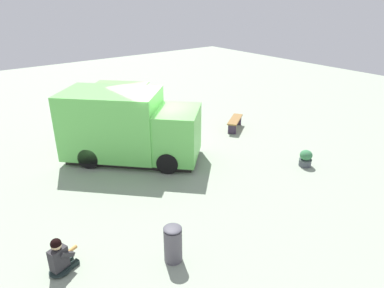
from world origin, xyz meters
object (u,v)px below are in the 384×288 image
Objects in this scene: planter_flowering_near at (306,158)px; plaza_bench at (235,121)px; person_customer at (60,258)px; planter_flowering_far at (161,114)px; food_truck at (128,128)px; trash_bin at (173,243)px.

planter_flowering_near is 0.41× the size of plaza_bench.
person_customer is 0.61× the size of plaza_bench.
person_customer is 1.48× the size of planter_flowering_near.
planter_flowering_far is at bearing -53.43° from plaza_bench.
plaza_bench is (-5.04, 0.22, -0.82)m from food_truck.
trash_bin is (-2.11, 1.19, 0.10)m from person_customer.
trash_bin reaches higher than plaza_bench.
planter_flowering_far is 9.16m from trash_bin.
person_customer is 0.97× the size of trash_bin.
food_truck is 5.11m from plaza_bench.
trash_bin is (6.82, 5.06, 0.10)m from plaza_bench.
planter_flowering_far reaches higher than plaza_bench.
food_truck is 5.62m from trash_bin.
planter_flowering_far is at bearing -136.13° from person_customer.
food_truck is at bearing -108.61° from trash_bin.
trash_bin reaches higher than person_customer.
food_truck reaches higher than planter_flowering_far.
food_truck reaches higher than trash_bin.
person_customer is at bearing 23.43° from plaza_bench.
planter_flowering_far is at bearing -77.57° from planter_flowering_near.
planter_flowering_near is (-8.38, 0.18, -0.06)m from person_customer.
planter_flowering_near is at bearing 136.52° from food_truck.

